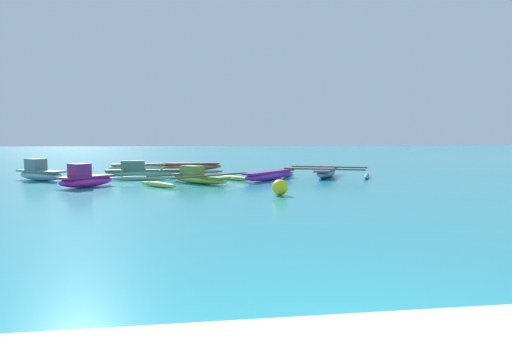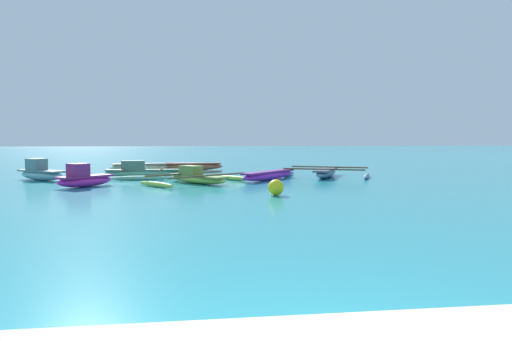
% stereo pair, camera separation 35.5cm
% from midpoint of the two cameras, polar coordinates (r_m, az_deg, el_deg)
% --- Properties ---
extents(moored_boat_0, '(2.58, 2.26, 0.94)m').
position_cam_midpoint_polar(moored_boat_0, '(22.00, -25.81, -0.27)').
color(moored_boat_0, '#89C2C6').
rests_on(moored_boat_0, ground_plane).
extents(moored_boat_1, '(3.53, 0.65, 0.43)m').
position_cam_midpoint_polar(moored_boat_1, '(26.57, -8.48, 0.53)').
color(moored_boat_1, '#C85C3C').
rests_on(moored_boat_1, ground_plane).
extents(moored_boat_2, '(4.66, 3.99, 0.46)m').
position_cam_midpoint_polar(moored_boat_2, '(21.92, 8.33, -0.25)').
color(moored_boat_2, '#6081A5').
rests_on(moored_boat_2, ground_plane).
extents(moored_boat_3, '(3.03, 1.77, 0.28)m').
position_cam_midpoint_polar(moored_boat_3, '(30.07, -9.26, 0.76)').
color(moored_boat_3, '#A08BBC').
rests_on(moored_boat_3, ground_plane).
extents(moored_boat_4, '(3.74, 3.48, 0.79)m').
position_cam_midpoint_polar(moored_boat_4, '(22.14, -14.52, -0.19)').
color(moored_boat_4, '#75BD98').
rests_on(moored_boat_4, ground_plane).
extents(moored_boat_5, '(3.22, 1.34, 0.45)m').
position_cam_midpoint_polar(moored_boat_5, '(26.17, -14.87, 0.41)').
color(moored_boat_5, beige).
rests_on(moored_boat_5, ground_plane).
extents(moored_boat_6, '(4.65, 4.37, 0.71)m').
position_cam_midpoint_polar(moored_boat_6, '(18.72, -7.83, -0.90)').
color(moored_boat_6, '#A8D952').
rests_on(moored_boat_6, ground_plane).
extents(moored_boat_7, '(3.01, 3.40, 0.40)m').
position_cam_midpoint_polar(moored_boat_7, '(20.13, 1.23, -0.55)').
color(moored_boat_7, '#B12CC7').
rests_on(moored_boat_7, ground_plane).
extents(moored_boat_8, '(2.07, 2.12, 0.90)m').
position_cam_midpoint_polar(moored_boat_8, '(18.27, -21.10, -0.98)').
color(moored_boat_8, '#D12AAA').
rests_on(moored_boat_8, ground_plane).
extents(mooring_buoy_0, '(0.52, 0.52, 0.52)m').
position_cam_midpoint_polar(mooring_buoy_0, '(14.57, 2.30, -2.12)').
color(mooring_buoy_0, yellow).
rests_on(mooring_buoy_0, ground_plane).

